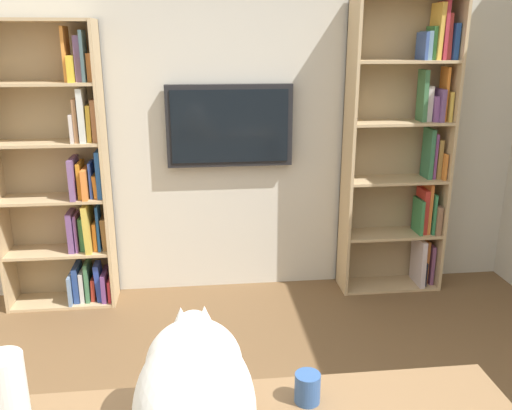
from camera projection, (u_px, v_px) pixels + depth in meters
name	position (u px, v px, depth m)	size (l,w,h in m)	color
wall_back	(227.00, 112.00, 3.88)	(4.52, 0.06, 2.70)	beige
bookshelf_left	(408.00, 150.00, 3.94)	(0.75, 0.28, 2.14)	tan
bookshelf_right	(65.00, 179.00, 3.72)	(0.75, 0.28, 1.98)	tan
wall_mounted_tv	(230.00, 126.00, 3.83)	(0.90, 0.07, 0.58)	black
cat	(194.00, 392.00, 1.44)	(0.33, 0.68, 0.35)	white
paper_towel_roll	(8.00, 399.00, 1.48)	(0.11, 0.11, 0.27)	white
coffee_mug	(307.00, 388.00, 1.66)	(0.08, 0.08, 0.10)	#335999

